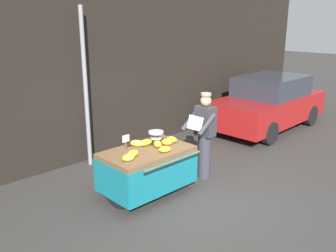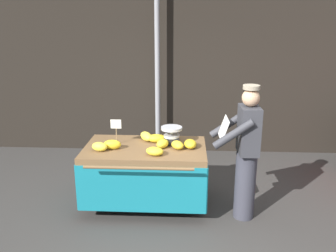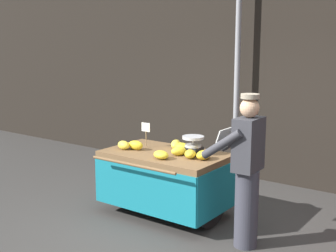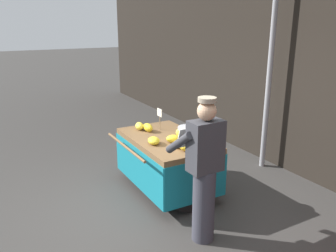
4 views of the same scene
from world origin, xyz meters
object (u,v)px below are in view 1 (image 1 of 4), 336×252
(banana_bunch_1, at_px, (165,149))
(street_pole, at_px, (86,89))
(banana_bunch_4, at_px, (158,144))
(banana_bunch_7, at_px, (137,143))
(banana_bunch_0, at_px, (133,154))
(banana_bunch_6, at_px, (167,142))
(banana_bunch_2, at_px, (146,142))
(banana_cart, at_px, (147,162))
(parked_car, at_px, (268,103))
(vendor_person, at_px, (204,136))
(weighing_scale, at_px, (156,137))
(banana_bunch_3, at_px, (172,139))
(price_sign, at_px, (126,140))
(banana_bunch_5, at_px, (128,158))

(banana_bunch_1, bearing_deg, street_pole, 93.69)
(banana_bunch_4, bearing_deg, banana_bunch_7, 130.93)
(banana_bunch_0, xyz_separation_m, banana_bunch_4, (0.64, 0.09, -0.01))
(banana_bunch_6, bearing_deg, banana_bunch_2, 139.86)
(banana_cart, height_order, banana_bunch_4, banana_bunch_4)
(banana_cart, relative_size, parked_car, 0.41)
(vendor_person, bearing_deg, weighing_scale, 158.39)
(banana_bunch_0, distance_m, banana_bunch_3, 1.00)
(banana_bunch_0, xyz_separation_m, banana_bunch_6, (0.83, 0.05, -0.01))
(banana_bunch_4, xyz_separation_m, banana_bunch_7, (-0.24, 0.28, 0.00))
(banana_bunch_1, relative_size, banana_bunch_3, 0.98)
(banana_cart, relative_size, banana_bunch_1, 7.26)
(weighing_scale, bearing_deg, banana_bunch_4, -124.08)
(price_sign, distance_m, parked_car, 5.63)
(banana_cart, height_order, price_sign, price_sign)
(weighing_scale, bearing_deg, vendor_person, -21.61)
(street_pole, height_order, price_sign, street_pole)
(weighing_scale, xyz_separation_m, vendor_person, (0.93, -0.37, -0.09))
(weighing_scale, bearing_deg, banana_bunch_2, 167.34)
(banana_bunch_0, relative_size, banana_bunch_6, 1.07)
(weighing_scale, distance_m, banana_bunch_6, 0.22)
(banana_bunch_2, bearing_deg, banana_bunch_7, 154.23)
(parked_car, bearing_deg, banana_bunch_7, -174.78)
(weighing_scale, bearing_deg, banana_bunch_1, -113.27)
(banana_bunch_5, relative_size, banana_bunch_7, 0.76)
(weighing_scale, height_order, banana_bunch_5, weighing_scale)
(banana_bunch_1, bearing_deg, banana_bunch_4, 74.17)
(street_pole, bearing_deg, weighing_scale, -79.57)
(price_sign, relative_size, banana_bunch_7, 1.25)
(vendor_person, bearing_deg, parked_car, 13.76)
(street_pole, height_order, banana_cart, street_pole)
(banana_bunch_6, relative_size, parked_car, 0.05)
(banana_bunch_1, height_order, banana_bunch_4, banana_bunch_4)
(banana_bunch_0, bearing_deg, banana_bunch_6, 3.76)
(weighing_scale, xyz_separation_m, price_sign, (-0.73, -0.06, 0.13))
(street_pole, distance_m, vendor_person, 2.62)
(banana_bunch_5, bearing_deg, vendor_person, -1.31)
(banana_cart, xyz_separation_m, banana_bunch_4, (0.23, -0.02, 0.29))
(banana_bunch_4, height_order, banana_bunch_7, banana_bunch_7)
(parked_car, bearing_deg, vendor_person, -166.24)
(banana_bunch_0, bearing_deg, weighing_scale, 18.56)
(parked_car, bearing_deg, banana_bunch_2, -173.81)
(banana_cart, distance_m, banana_bunch_4, 0.37)
(price_sign, distance_m, banana_bunch_7, 0.46)
(banana_bunch_0, height_order, banana_bunch_3, banana_bunch_0)
(banana_cart, relative_size, banana_bunch_3, 7.10)
(price_sign, distance_m, banana_bunch_5, 0.37)
(banana_bunch_1, distance_m, banana_bunch_3, 0.52)
(weighing_scale, bearing_deg, banana_cart, -157.72)
(banana_bunch_0, xyz_separation_m, banana_bunch_7, (0.40, 0.37, -0.00))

